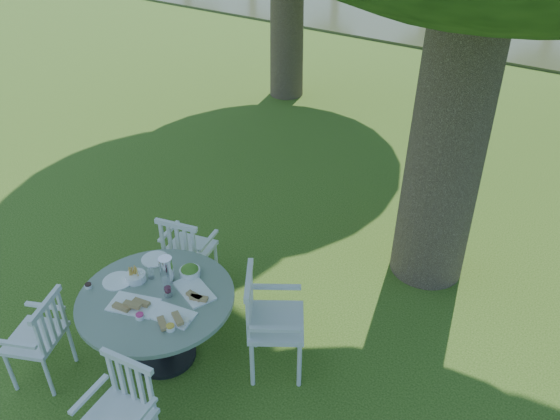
# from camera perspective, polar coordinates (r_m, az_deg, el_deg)

# --- Properties ---
(ground) EXTENTS (140.00, 140.00, 0.00)m
(ground) POSITION_cam_1_polar(r_m,az_deg,el_deg) (5.85, -1.14, -7.89)
(ground) COLOR #23420D
(ground) RESTS_ON ground
(table) EXTENTS (1.33, 1.33, 0.72)m
(table) POSITION_cam_1_polar(r_m,az_deg,el_deg) (4.86, -12.65, -10.09)
(table) COLOR black
(table) RESTS_ON ground
(chair_ne) EXTENTS (0.67, 0.68, 1.00)m
(chair_ne) POSITION_cam_1_polar(r_m,az_deg,el_deg) (4.66, -1.65, -11.02)
(chair_ne) COLOR silver
(chair_ne) RESTS_ON ground
(chair_nw) EXTENTS (0.54, 0.52, 0.89)m
(chair_nw) POSITION_cam_1_polar(r_m,az_deg,el_deg) (5.57, -9.92, -3.96)
(chair_nw) COLOR silver
(chair_nw) RESTS_ON ground
(chair_sw) EXTENTS (0.56, 0.57, 0.87)m
(chair_sw) POSITION_cam_1_polar(r_m,az_deg,el_deg) (5.02, -23.51, -11.76)
(chair_sw) COLOR silver
(chair_sw) RESTS_ON ground
(chair_se) EXTENTS (0.51, 0.48, 0.89)m
(chair_se) POSITION_cam_1_polar(r_m,az_deg,el_deg) (4.30, -16.00, -18.99)
(chair_se) COLOR silver
(chair_se) RESTS_ON ground
(tableware) EXTENTS (1.06, 0.84, 0.24)m
(tableware) POSITION_cam_1_polar(r_m,az_deg,el_deg) (4.82, -12.38, -7.36)
(tableware) COLOR white
(tableware) RESTS_ON table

